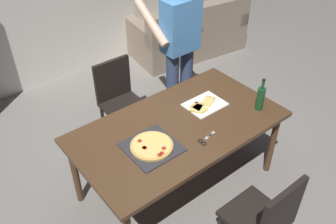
{
  "coord_description": "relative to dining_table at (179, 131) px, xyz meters",
  "views": [
    {
      "loc": [
        -1.57,
        -1.81,
        2.72
      ],
      "look_at": [
        0.0,
        0.15,
        0.8
      ],
      "focal_mm": 38.51,
      "sensor_mm": 36.0,
      "label": 1
    }
  ],
  "objects": [
    {
      "name": "person_serving_pizza",
      "position": [
        0.65,
        0.77,
        0.31
      ],
      "size": [
        0.55,
        0.54,
        1.75
      ],
      "color": "#38476B",
      "rests_on": "ground_plane"
    },
    {
      "name": "wine_bottle",
      "position": [
        0.72,
        -0.28,
        0.18
      ],
      "size": [
        0.07,
        0.07,
        0.32
      ],
      "color": "#194723",
      "rests_on": "dining_table"
    },
    {
      "name": "ground_plane",
      "position": [
        0.0,
        0.0,
        -0.68
      ],
      "size": [
        12.0,
        12.0,
        0.0
      ],
      "primitive_type": "plane",
      "color": "gray"
    },
    {
      "name": "chair_far_side",
      "position": [
        0.0,
        0.99,
        -0.17
      ],
      "size": [
        0.42,
        0.42,
        0.9
      ],
      "color": "black",
      "rests_on": "ground_plane"
    },
    {
      "name": "chair_near_camera",
      "position": [
        -0.0,
        -0.99,
        -0.17
      ],
      "size": [
        0.42,
        0.42,
        0.9
      ],
      "color": "black",
      "rests_on": "ground_plane"
    },
    {
      "name": "dining_table",
      "position": [
        0.0,
        0.0,
        0.0
      ],
      "size": [
        1.83,
        1.01,
        0.75
      ],
      "color": "#4C331E",
      "rests_on": "ground_plane"
    },
    {
      "name": "pizza_slices_on_towel",
      "position": [
        0.35,
        0.07,
        0.08
      ],
      "size": [
        0.37,
        0.28,
        0.03
      ],
      "color": "white",
      "rests_on": "dining_table"
    },
    {
      "name": "couch",
      "position": [
        1.89,
        1.99,
        -0.38
      ],
      "size": [
        1.8,
        1.07,
        0.85
      ],
      "color": "gray",
      "rests_on": "ground_plane"
    },
    {
      "name": "kitchen_scissors",
      "position": [
        0.04,
        -0.28,
        0.07
      ],
      "size": [
        0.2,
        0.09,
        0.01
      ],
      "color": "silver",
      "rests_on": "dining_table"
    },
    {
      "name": "pepperoni_pizza_on_tray",
      "position": [
        -0.35,
        -0.08,
        0.08
      ],
      "size": [
        0.41,
        0.41,
        0.04
      ],
      "color": "#2D2D33",
      "rests_on": "dining_table"
    }
  ]
}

